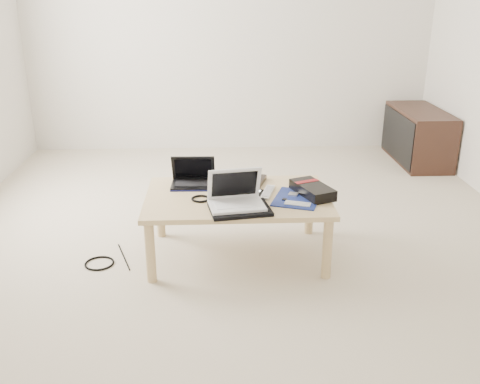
{
  "coord_description": "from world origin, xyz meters",
  "views": [
    {
      "loc": [
        -0.14,
        -3.4,
        1.57
      ],
      "look_at": [
        -0.01,
        -0.41,
        0.42
      ],
      "focal_mm": 40.0,
      "sensor_mm": 36.0,
      "label": 1
    }
  ],
  "objects_px": {
    "coffee_table": "(237,203)",
    "netbook": "(193,179)",
    "white_laptop": "(236,198)",
    "gpu_box": "(312,190)",
    "media_cabinet": "(418,136)"
  },
  "relations": [
    {
      "from": "media_cabinet",
      "to": "netbook",
      "type": "height_order",
      "value": "netbook"
    },
    {
      "from": "coffee_table",
      "to": "gpu_box",
      "type": "bearing_deg",
      "value": -1.64
    },
    {
      "from": "coffee_table",
      "to": "netbook",
      "type": "xyz_separation_m",
      "value": [
        -0.27,
        0.19,
        0.09
      ]
    },
    {
      "from": "netbook",
      "to": "gpu_box",
      "type": "height_order",
      "value": "netbook"
    },
    {
      "from": "coffee_table",
      "to": "white_laptop",
      "type": "distance_m",
      "value": 0.23
    },
    {
      "from": "netbook",
      "to": "white_laptop",
      "type": "bearing_deg",
      "value": -56.75
    },
    {
      "from": "netbook",
      "to": "white_laptop",
      "type": "height_order",
      "value": "white_laptop"
    },
    {
      "from": "netbook",
      "to": "white_laptop",
      "type": "distance_m",
      "value": 0.47
    },
    {
      "from": "netbook",
      "to": "white_laptop",
      "type": "xyz_separation_m",
      "value": [
        0.26,
        -0.39,
        0.02
      ]
    },
    {
      "from": "coffee_table",
      "to": "gpu_box",
      "type": "xyz_separation_m",
      "value": [
        0.45,
        -0.01,
        0.08
      ]
    },
    {
      "from": "white_laptop",
      "to": "coffee_table",
      "type": "bearing_deg",
      "value": 85.67
    },
    {
      "from": "netbook",
      "to": "gpu_box",
      "type": "relative_size",
      "value": 0.81
    },
    {
      "from": "coffee_table",
      "to": "netbook",
      "type": "relative_size",
      "value": 3.97
    },
    {
      "from": "white_laptop",
      "to": "gpu_box",
      "type": "height_order",
      "value": "white_laptop"
    },
    {
      "from": "media_cabinet",
      "to": "gpu_box",
      "type": "bearing_deg",
      "value": -125.61
    }
  ]
}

